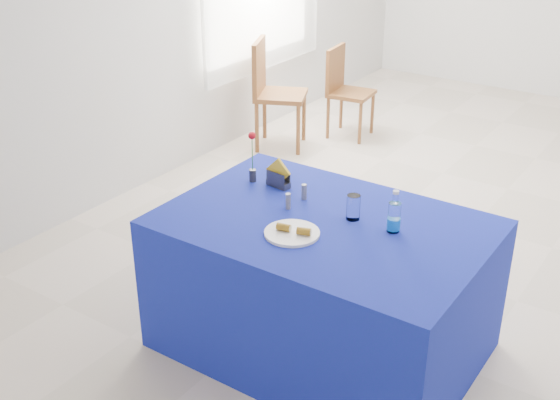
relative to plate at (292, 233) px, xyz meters
The scene contains 12 objects.
floor 2.16m from the plate, 82.65° to the left, with size 7.00×7.00×0.00m, color beige.
plate is the anchor object (origin of this frame).
drinking_glass 0.35m from the plate, 62.18° to the left, with size 0.07×0.07×0.13m, color white.
salt_shaker 0.28m from the plate, 127.43° to the left, with size 0.03×0.03×0.09m, color slate.
pepper_shaker 0.40m from the plate, 114.09° to the left, with size 0.03×0.03×0.09m, color slate.
blue_table 0.44m from the plate, 74.52° to the left, with size 1.60×1.10×0.76m.
water_bottle 0.50m from the plate, 38.33° to the left, with size 0.06×0.06×0.21m.
napkin_holder 0.56m from the plate, 131.05° to the left, with size 0.15×0.07×0.17m.
rose_vase 0.67m from the plate, 142.83° to the left, with size 0.04×0.04×0.29m.
chair_win_a 3.13m from the plate, 126.72° to the left, with size 0.58×0.58×0.97m.
chair_win_b 3.47m from the plate, 115.18° to the left, with size 0.42×0.42×0.84m.
banana_pieces 0.03m from the plate, 12.99° to the right, with size 0.18×0.07×0.04m.
Camera 1 is at (1.36, -4.48, 2.37)m, focal length 45.00 mm.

